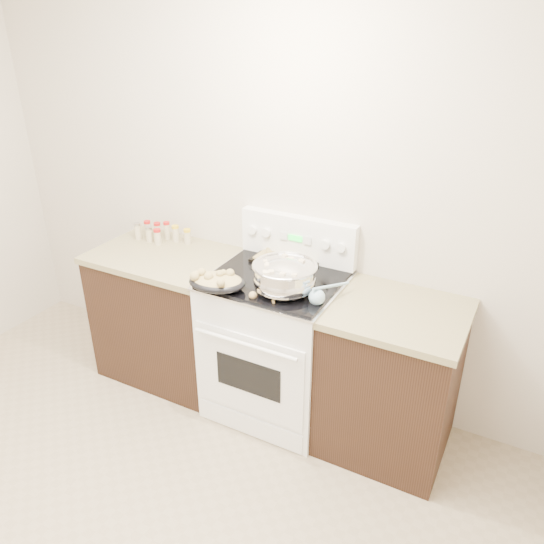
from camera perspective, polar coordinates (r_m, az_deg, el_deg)
The scene contains 9 objects.
counter_left at distance 3.75m, azimuth -10.89°, elevation -4.40°, with size 0.93×0.67×0.92m.
counter_right at distance 3.15m, azimuth 12.60°, elevation -11.19°, with size 0.73×0.67×0.92m.
kitchen_range at distance 3.33m, azimuth 0.44°, elevation -7.52°, with size 0.78×0.73×1.22m.
mixing_bowl at distance 2.91m, azimuth 1.36°, elevation -0.60°, with size 0.44×0.44×0.21m.
roasting_pan at distance 2.97m, azimuth -5.98°, elevation -0.98°, with size 0.37×0.30×0.11m.
baking_sheet at distance 3.30m, azimuth 1.80°, elevation 1.51°, with size 0.41×0.29×0.06m.
wooden_spoon at distance 2.90m, azimuth -1.36°, elevation -2.38°, with size 0.16×0.22×0.04m.
blue_ladle at distance 2.83m, azimuth 4.99°, elevation -2.59°, with size 0.14×0.28×0.11m.
spice_jars at distance 3.73m, azimuth -11.95°, elevation 4.18°, with size 0.40×0.15×0.13m.
Camera 1 is at (1.62, -1.03, 2.34)m, focal length 35.00 mm.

